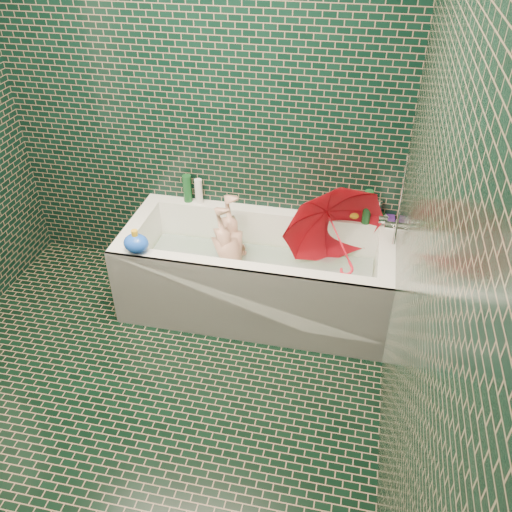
% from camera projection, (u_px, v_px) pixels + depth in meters
% --- Properties ---
extents(floor, '(2.80, 2.80, 0.00)m').
position_uv_depth(floor, '(137.00, 411.00, 2.95)').
color(floor, black).
rests_on(floor, ground).
extents(wall_back, '(2.80, 0.00, 2.80)m').
position_uv_depth(wall_back, '(198.00, 100.00, 3.35)').
color(wall_back, black).
rests_on(wall_back, floor).
extents(wall_right, '(0.00, 2.80, 2.80)m').
position_uv_depth(wall_right, '(422.00, 253.00, 2.01)').
color(wall_right, black).
rests_on(wall_right, floor).
extents(bathtub, '(1.70, 0.75, 0.55)m').
position_uv_depth(bathtub, '(256.00, 280.00, 3.56)').
color(bathtub, white).
rests_on(bathtub, floor).
extents(bath_mat, '(1.35, 0.47, 0.01)m').
position_uv_depth(bath_mat, '(257.00, 285.00, 3.60)').
color(bath_mat, green).
rests_on(bath_mat, bathtub).
extents(water, '(1.48, 0.53, 0.00)m').
position_uv_depth(water, '(257.00, 268.00, 3.52)').
color(water, silver).
rests_on(water, bathtub).
extents(faucet, '(0.18, 0.19, 0.55)m').
position_uv_depth(faucet, '(395.00, 221.00, 3.10)').
color(faucet, silver).
rests_on(faucet, wall_right).
extents(child, '(0.94, 0.47, 0.29)m').
position_uv_depth(child, '(232.00, 263.00, 3.55)').
color(child, tan).
rests_on(child, bathtub).
extents(umbrella, '(0.96, 0.94, 0.88)m').
position_uv_depth(umbrella, '(339.00, 239.00, 3.31)').
color(umbrella, red).
rests_on(umbrella, bathtub).
extents(soap_bottle_a, '(0.13, 0.13, 0.25)m').
position_uv_depth(soap_bottle_a, '(386.00, 225.00, 3.48)').
color(soap_bottle_a, white).
rests_on(soap_bottle_a, bathtub).
extents(soap_bottle_b, '(0.09, 0.09, 0.18)m').
position_uv_depth(soap_bottle_b, '(388.00, 225.00, 3.48)').
color(soap_bottle_b, '#46207B').
rests_on(soap_bottle_b, bathtub).
extents(soap_bottle_c, '(0.15, 0.15, 0.16)m').
position_uv_depth(soap_bottle_c, '(376.00, 223.00, 3.50)').
color(soap_bottle_c, '#14461F').
rests_on(soap_bottle_c, bathtub).
extents(bottle_right_tall, '(0.06, 0.06, 0.23)m').
position_uv_depth(bottle_right_tall, '(368.00, 207.00, 3.44)').
color(bottle_right_tall, '#14461F').
rests_on(bottle_right_tall, bathtub).
extents(bottle_right_pump, '(0.06, 0.06, 0.16)m').
position_uv_depth(bottle_right_pump, '(377.00, 211.00, 3.47)').
color(bottle_right_pump, silver).
rests_on(bottle_right_pump, bathtub).
extents(bottle_left_tall, '(0.07, 0.07, 0.19)m').
position_uv_depth(bottle_left_tall, '(187.00, 188.00, 3.68)').
color(bottle_left_tall, '#14461F').
rests_on(bottle_left_tall, bathtub).
extents(bottle_left_short, '(0.06, 0.06, 0.17)m').
position_uv_depth(bottle_left_short, '(199.00, 191.00, 3.67)').
color(bottle_left_short, white).
rests_on(bottle_left_short, bathtub).
extents(rubber_duck, '(0.13, 0.09, 0.10)m').
position_uv_depth(rubber_duck, '(356.00, 213.00, 3.51)').
color(rubber_duck, gold).
rests_on(rubber_duck, bathtub).
extents(bath_toy, '(0.19, 0.17, 0.15)m').
position_uv_depth(bath_toy, '(136.00, 243.00, 3.19)').
color(bath_toy, blue).
rests_on(bath_toy, bathtub).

